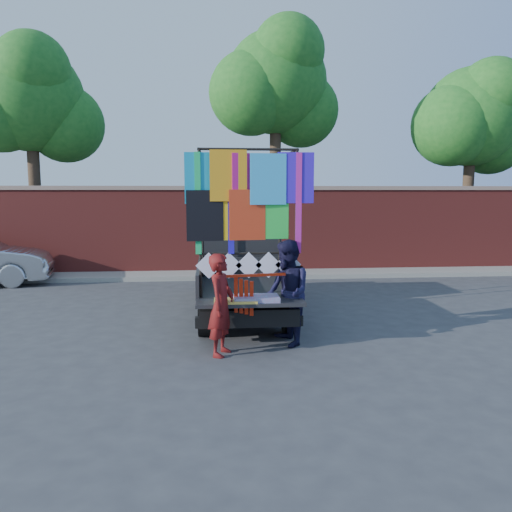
{
  "coord_description": "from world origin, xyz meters",
  "views": [
    {
      "loc": [
        -1.04,
        -7.92,
        2.45
      ],
      "look_at": [
        -0.32,
        0.21,
        1.39
      ],
      "focal_mm": 35.0,
      "sensor_mm": 36.0,
      "label": 1
    }
  ],
  "objects": [
    {
      "name": "pickup_truck",
      "position": [
        -0.47,
        2.34,
        0.79
      ],
      "size": [
        1.97,
        4.95,
        3.12
      ],
      "color": "black",
      "rests_on": "ground"
    },
    {
      "name": "streamer_bundle",
      "position": [
        -0.49,
        -0.42,
        0.98
      ],
      "size": [
        0.95,
        0.18,
        0.66
      ],
      "color": "red",
      "rests_on": "ground"
    },
    {
      "name": "brick_wall",
      "position": [
        0.0,
        7.0,
        1.33
      ],
      "size": [
        30.0,
        0.45,
        2.61
      ],
      "color": "maroon",
      "rests_on": "ground"
    },
    {
      "name": "ground",
      "position": [
        0.0,
        0.0,
        0.0
      ],
      "size": [
        90.0,
        90.0,
        0.0
      ],
      "primitive_type": "plane",
      "color": "#38383A",
      "rests_on": "ground"
    },
    {
      "name": "tree_right",
      "position": [
        7.52,
        8.12,
        4.75
      ],
      "size": [
        4.2,
        3.3,
        6.62
      ],
      "color": "#38281C",
      "rests_on": "ground"
    },
    {
      "name": "tree_left",
      "position": [
        -6.48,
        8.12,
        5.12
      ],
      "size": [
        4.2,
        3.3,
        7.05
      ],
      "color": "#38281C",
      "rests_on": "ground"
    },
    {
      "name": "tree_mid",
      "position": [
        1.02,
        8.12,
        5.7
      ],
      "size": [
        4.2,
        3.3,
        7.73
      ],
      "color": "#38281C",
      "rests_on": "ground"
    },
    {
      "name": "woman",
      "position": [
        -0.92,
        -0.62,
        0.77
      ],
      "size": [
        0.54,
        0.65,
        1.54
      ],
      "primitive_type": "imported",
      "rotation": [
        0.0,
        0.0,
        1.21
      ],
      "color": "maroon",
      "rests_on": "ground"
    },
    {
      "name": "man",
      "position": [
        0.14,
        -0.2,
        0.85
      ],
      "size": [
        0.79,
        0.94,
        1.69
      ],
      "primitive_type": "imported",
      "rotation": [
        0.0,
        0.0,
        -1.37
      ],
      "color": "black",
      "rests_on": "ground"
    },
    {
      "name": "curb",
      "position": [
        0.0,
        6.3,
        0.06
      ],
      "size": [
        30.0,
        1.2,
        0.12
      ],
      "primitive_type": "cube",
      "color": "gray",
      "rests_on": "ground"
    }
  ]
}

